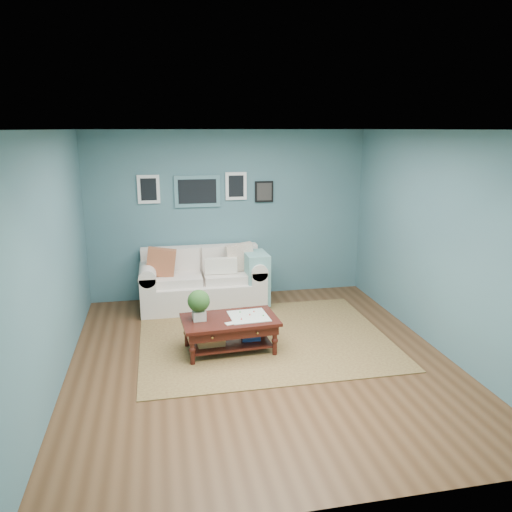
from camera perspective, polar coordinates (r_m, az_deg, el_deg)
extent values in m
plane|color=brown|center=(6.17, 0.51, -11.70)|extent=(5.00, 5.00, 0.00)
plane|color=white|center=(5.54, 0.58, 14.25)|extent=(5.00, 5.00, 0.00)
cube|color=#41646E|center=(8.12, -3.10, 4.69)|extent=(4.50, 0.02, 2.70)
cube|color=#41646E|center=(3.42, 9.31, -9.26)|extent=(4.50, 0.02, 2.70)
cube|color=#41646E|center=(5.70, -22.18, -0.53)|extent=(0.02, 5.00, 2.70)
cube|color=#41646E|center=(6.54, 20.22, 1.46)|extent=(0.02, 5.00, 2.70)
cube|color=slate|center=(7.98, -6.73, 7.35)|extent=(0.72, 0.03, 0.50)
cube|color=black|center=(7.97, -6.72, 7.33)|extent=(0.60, 0.01, 0.38)
cube|color=white|center=(7.95, -12.17, 7.46)|extent=(0.34, 0.03, 0.44)
cube|color=white|center=(8.05, -2.30, 7.99)|extent=(0.34, 0.03, 0.44)
cube|color=black|center=(8.15, 0.93, 7.37)|extent=(0.30, 0.03, 0.34)
cube|color=brown|center=(6.71, 0.94, -9.42)|extent=(3.23, 2.59, 0.01)
cube|color=silver|center=(7.85, -6.10, -4.31)|extent=(1.41, 0.87, 0.42)
cube|color=silver|center=(8.05, -6.41, -0.53)|extent=(1.85, 0.22, 0.48)
cube|color=silver|center=(7.80, -12.17, -3.93)|extent=(0.24, 0.87, 0.62)
cube|color=silver|center=(7.93, -0.17, -3.28)|extent=(0.24, 0.87, 0.62)
cylinder|color=silver|center=(7.71, -12.29, -1.75)|extent=(0.26, 0.87, 0.26)
cylinder|color=silver|center=(7.84, -0.17, -1.13)|extent=(0.26, 0.87, 0.26)
cube|color=silver|center=(7.69, -8.92, -2.67)|extent=(0.72, 0.56, 0.13)
cube|color=silver|center=(7.75, -3.33, -2.38)|extent=(0.72, 0.56, 0.13)
cube|color=silver|center=(7.89, -9.08, -0.40)|extent=(0.72, 0.12, 0.36)
cube|color=silver|center=(7.95, -3.64, -0.13)|extent=(0.72, 0.12, 0.36)
cube|color=#AF412C|center=(7.62, -10.79, -0.70)|extent=(0.48, 0.17, 0.47)
cube|color=#F4E1CE|center=(7.78, -1.85, -0.13)|extent=(0.47, 0.18, 0.46)
cube|color=silver|center=(7.65, -4.05, -1.11)|extent=(0.50, 0.12, 0.24)
cube|color=#76A8A4|center=(7.78, 0.00, -2.49)|extent=(0.34, 0.55, 0.79)
cube|color=black|center=(6.22, -3.03, -7.28)|extent=(1.21, 0.75, 0.04)
cube|color=black|center=(6.25, -3.02, -7.95)|extent=(1.13, 0.67, 0.12)
cube|color=black|center=(6.34, -2.99, -9.88)|extent=(1.02, 0.57, 0.02)
sphere|color=gold|center=(5.92, -5.00, -9.30)|extent=(0.03, 0.03, 0.03)
sphere|color=gold|center=(6.03, 0.17, -8.80)|extent=(0.03, 0.03, 0.03)
cylinder|color=black|center=(5.99, -7.30, -10.54)|extent=(0.06, 0.06, 0.40)
cylinder|color=black|center=(6.19, 2.17, -9.60)|extent=(0.06, 0.06, 0.40)
cylinder|color=black|center=(6.47, -7.93, -8.62)|extent=(0.06, 0.06, 0.40)
cylinder|color=black|center=(6.65, 0.83, -7.83)|extent=(0.06, 0.06, 0.40)
cube|color=beige|center=(6.18, -6.52, -6.74)|extent=(0.16, 0.16, 0.12)
sphere|color=#1E4315|center=(6.11, -6.57, -5.12)|extent=(0.27, 0.27, 0.27)
cube|color=white|center=(6.26, -0.84, -6.88)|extent=(0.49, 0.49, 0.01)
cube|color=#A87344|center=(6.26, -5.22, -9.17)|extent=(0.34, 0.25, 0.19)
cube|color=navy|center=(6.39, -0.62, -9.02)|extent=(0.24, 0.19, 0.11)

